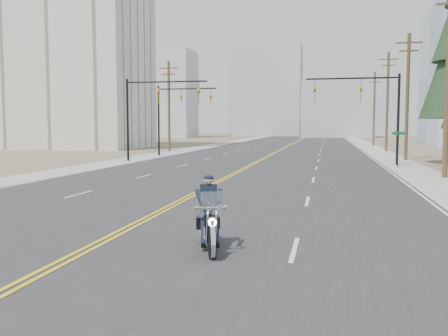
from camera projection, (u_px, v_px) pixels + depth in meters
ground_plane at (13, 289)px, 9.36m from camera, size 400.00×400.00×0.00m
road at (290, 145)px, 77.65m from camera, size 20.00×200.00×0.01m
sidewalk_left at (218, 145)px, 79.98m from camera, size 3.00×200.00×0.01m
sidewalk_right at (366, 146)px, 75.31m from camera, size 3.00×200.00×0.01m
traffic_mast_left at (150, 103)px, 41.98m from camera, size 7.10×0.26×7.00m
traffic_mast_right at (371, 101)px, 38.34m from camera, size 7.10×0.26×7.00m
traffic_mast_far at (175, 107)px, 49.86m from camera, size 6.10×0.26×7.00m
street_sign at (398, 143)px, 36.28m from camera, size 0.90×0.06×2.62m
utility_pole_b at (448, 75)px, 28.75m from camera, size 2.20×0.30×11.50m
utility_pole_c at (407, 95)px, 43.41m from camera, size 2.20×0.30×11.00m
utility_pole_d at (387, 100)px, 58.02m from camera, size 2.20×0.30×11.50m
utility_pole_e at (374, 108)px, 74.62m from camera, size 2.20×0.30×11.00m
utility_pole_left at (169, 105)px, 58.25m from camera, size 2.20×0.30×10.50m
apartment_block at (75, 37)px, 67.42m from camera, size 18.00×14.00×30.00m
haze_bldg_a at (166, 94)px, 127.71m from camera, size 14.00×12.00×22.00m
haze_bldg_b at (337, 110)px, 129.08m from camera, size 18.00×14.00×14.00m
haze_bldg_d at (267, 92)px, 147.26m from camera, size 20.00×15.00×26.00m
haze_bldg_e at (393, 116)px, 150.10m from camera, size 14.00×14.00×12.00m
haze_bldg_f at (134, 108)px, 145.64m from camera, size 12.00×12.00×16.00m
motorcyclist at (209, 213)px, 12.26m from camera, size 1.66×2.54×1.83m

